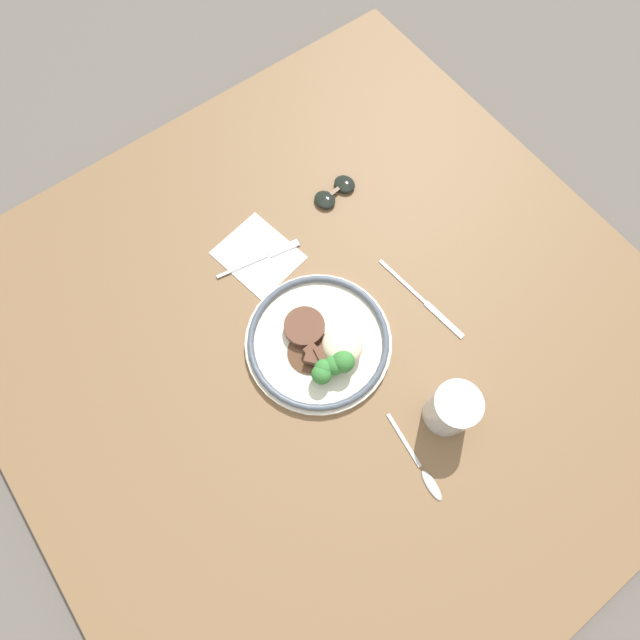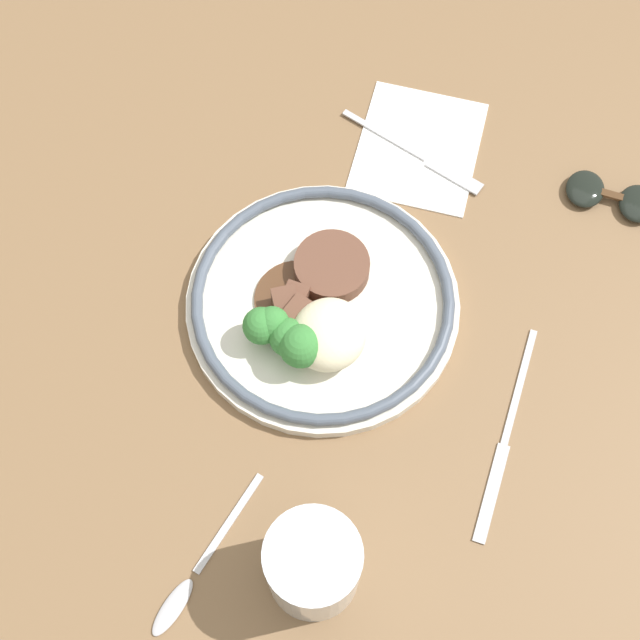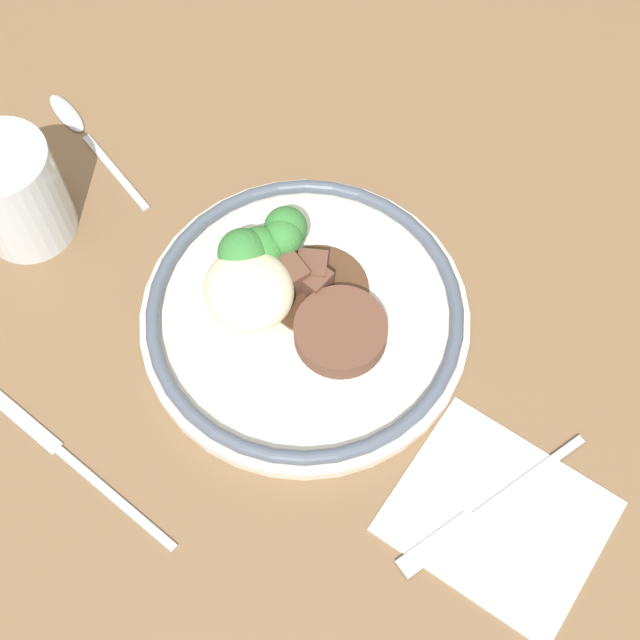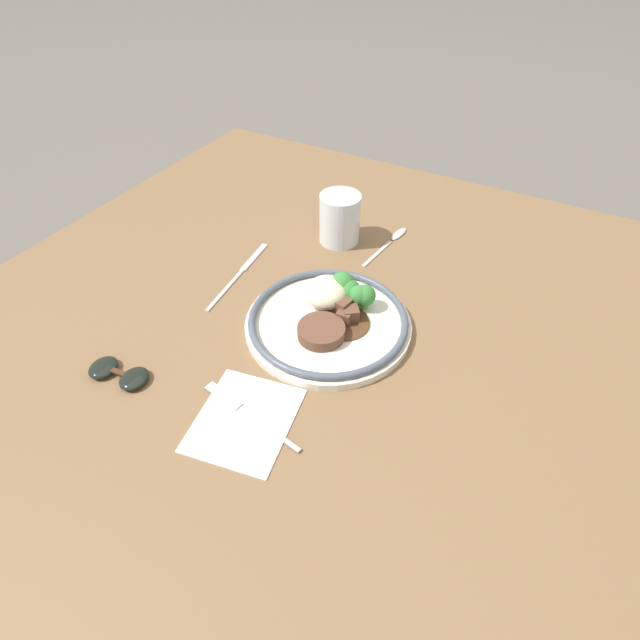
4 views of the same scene
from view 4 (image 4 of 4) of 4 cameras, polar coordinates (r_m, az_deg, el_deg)
ground_plane at (r=0.88m, az=-0.86°, el=-1.69°), size 8.00×8.00×0.00m
dining_table at (r=0.87m, az=-0.87°, el=-0.95°), size 1.26×1.23×0.03m
napkin at (r=0.73m, az=-8.61°, el=-11.20°), size 0.18×0.16×0.00m
plate at (r=0.84m, az=1.32°, el=0.61°), size 0.28×0.28×0.07m
juice_glass at (r=1.03m, az=2.26°, el=11.21°), size 0.08×0.08×0.10m
fork at (r=0.73m, az=-8.87°, el=-10.05°), size 0.04×0.18×0.00m
knife at (r=0.97m, az=-9.10°, el=5.36°), size 0.23×0.03×0.00m
spoon at (r=1.07m, az=8.41°, el=9.20°), size 0.17×0.03×0.01m
sunglasses at (r=0.82m, az=-22.02°, el=-5.64°), size 0.06×0.10×0.01m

